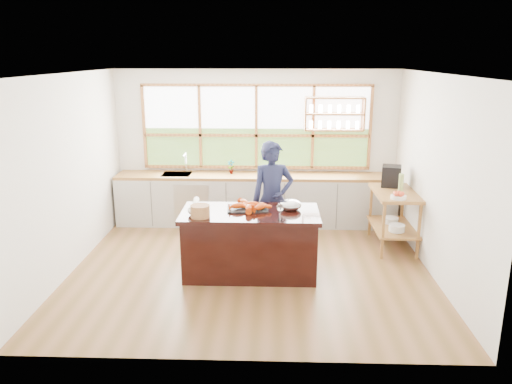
{
  "coord_description": "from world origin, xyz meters",
  "views": [
    {
      "loc": [
        0.3,
        -6.57,
        2.94
      ],
      "look_at": [
        0.07,
        0.15,
        1.08
      ],
      "focal_mm": 35.0,
      "sensor_mm": 36.0,
      "label": 1
    }
  ],
  "objects_px": {
    "island": "(250,243)",
    "cook": "(272,199)",
    "wicker_basket": "(200,211)",
    "espresso_machine": "(391,176)"
  },
  "relations": [
    {
      "from": "espresso_machine",
      "to": "wicker_basket",
      "type": "bearing_deg",
      "value": -135.24
    },
    {
      "from": "cook",
      "to": "island",
      "type": "bearing_deg",
      "value": -126.65
    },
    {
      "from": "island",
      "to": "espresso_machine",
      "type": "xyz_separation_m",
      "value": [
        2.19,
        1.43,
        0.61
      ]
    },
    {
      "from": "island",
      "to": "cook",
      "type": "relative_size",
      "value": 1.07
    },
    {
      "from": "wicker_basket",
      "to": "cook",
      "type": "bearing_deg",
      "value": 45.98
    },
    {
      "from": "island",
      "to": "wicker_basket",
      "type": "xyz_separation_m",
      "value": [
        -0.63,
        -0.26,
        0.53
      ]
    },
    {
      "from": "cook",
      "to": "espresso_machine",
      "type": "relative_size",
      "value": 5.23
    },
    {
      "from": "island",
      "to": "espresso_machine",
      "type": "distance_m",
      "value": 2.68
    },
    {
      "from": "island",
      "to": "wicker_basket",
      "type": "bearing_deg",
      "value": -157.99
    },
    {
      "from": "espresso_machine",
      "to": "wicker_basket",
      "type": "height_order",
      "value": "espresso_machine"
    }
  ]
}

